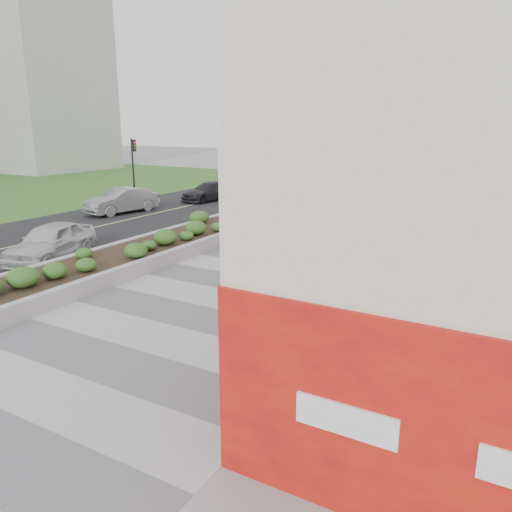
# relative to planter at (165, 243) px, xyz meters

# --- Properties ---
(ground) EXTENTS (160.00, 160.00, 0.00)m
(ground) POSITION_rel_planter_xyz_m (5.50, -7.00, -0.42)
(ground) COLOR gray
(ground) RESTS_ON ground
(walkway) EXTENTS (8.00, 36.00, 0.01)m
(walkway) POSITION_rel_planter_xyz_m (5.50, -4.00, -0.41)
(walkway) COLOR #A8A8AD
(walkway) RESTS_ON ground
(planter) EXTENTS (3.00, 18.00, 0.90)m
(planter) POSITION_rel_planter_xyz_m (0.00, 0.00, 0.00)
(planter) COLOR #9E9EA0
(planter) RESTS_ON ground
(street) EXTENTS (10.00, 40.00, 0.00)m
(street) POSITION_rel_planter_xyz_m (-6.50, 0.00, -0.42)
(street) COLOR black
(street) RESTS_ON ground
(traffic_signal_near) EXTENTS (0.33, 0.28, 4.20)m
(traffic_signal_near) POSITION_rel_planter_xyz_m (-1.73, 10.50, 2.34)
(traffic_signal_near) COLOR black
(traffic_signal_near) RESTS_ON ground
(traffic_signal_far) EXTENTS (0.33, 0.28, 4.20)m
(traffic_signal_far) POSITION_rel_planter_xyz_m (-10.93, 10.00, 2.34)
(traffic_signal_far) COLOR black
(traffic_signal_far) RESTS_ON ground
(distant_bldg_west_a) EXTENTS (18.00, 12.00, 22.00)m
(distant_bldg_west_a) POSITION_rel_planter_xyz_m (-39.50, 23.00, 10.58)
(distant_bldg_west_a) COLOR #ADAAA3
(distant_bldg_west_a) RESTS_ON ground
(distant_bldg_north_l) EXTENTS (16.00, 12.00, 20.00)m
(distant_bldg_north_l) POSITION_rel_planter_xyz_m (0.50, 48.00, 9.58)
(distant_bldg_north_l) COLOR #ADAAA3
(distant_bldg_north_l) RESTS_ON ground
(manhole_cover) EXTENTS (0.44, 0.44, 0.01)m
(manhole_cover) POSITION_rel_planter_xyz_m (6.00, -4.00, -0.42)
(manhole_cover) COLOR #595654
(manhole_cover) RESTS_ON ground
(skateboarder) EXTENTS (0.51, 0.74, 1.42)m
(skateboarder) POSITION_rel_planter_xyz_m (6.55, 2.43, 0.30)
(skateboarder) COLOR beige
(skateboarder) RESTS_ON ground
(car_white) EXTENTS (2.88, 4.65, 1.48)m
(car_white) POSITION_rel_planter_xyz_m (-3.11, -3.14, 0.32)
(car_white) COLOR silver
(car_white) RESTS_ON ground
(car_silver) EXTENTS (2.38, 4.71, 1.48)m
(car_silver) POSITION_rel_planter_xyz_m (-8.32, 6.04, 0.32)
(car_silver) COLOR #93949A
(car_silver) RESTS_ON ground
(car_dark) EXTENTS (2.63, 4.64, 1.27)m
(car_dark) POSITION_rel_planter_xyz_m (-6.58, 12.67, 0.21)
(car_dark) COLOR black
(car_dark) RESTS_ON ground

